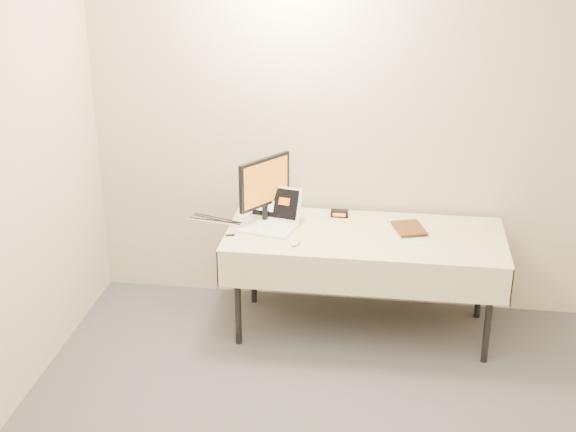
# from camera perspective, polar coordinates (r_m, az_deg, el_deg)

# --- Properties ---
(back_wall) EXTENTS (4.00, 0.10, 2.70)m
(back_wall) POSITION_cam_1_polar(r_m,az_deg,el_deg) (5.61, 5.98, 6.34)
(back_wall) COLOR beige
(back_wall) RESTS_ON ground
(table) EXTENTS (1.86, 0.81, 0.74)m
(table) POSITION_cam_1_polar(r_m,az_deg,el_deg) (5.41, 5.48, -1.87)
(table) COLOR black
(table) RESTS_ON ground
(laptop) EXTENTS (0.43, 0.43, 0.24)m
(laptop) POSITION_cam_1_polar(r_m,az_deg,el_deg) (5.47, -1.25, -0.11)
(laptop) COLOR white
(laptop) RESTS_ON table
(monitor) EXTENTS (0.29, 0.38, 0.47)m
(monitor) POSITION_cam_1_polar(r_m,az_deg,el_deg) (5.45, -1.67, 2.20)
(monitor) COLOR black
(monitor) RESTS_ON table
(book) EXTENTS (0.19, 0.08, 0.25)m
(book) POSITION_cam_1_polar(r_m,az_deg,el_deg) (5.40, 7.73, 0.15)
(book) COLOR brown
(book) RESTS_ON table
(alarm_clock) EXTENTS (0.12, 0.05, 0.05)m
(alarm_clock) POSITION_cam_1_polar(r_m,az_deg,el_deg) (5.64, 3.68, 0.19)
(alarm_clock) COLOR black
(alarm_clock) RESTS_ON table
(clicker) EXTENTS (0.08, 0.10, 0.02)m
(clicker) POSITION_cam_1_polar(r_m,az_deg,el_deg) (5.20, 0.56, -1.93)
(clicker) COLOR silver
(clicker) RESTS_ON table
(paper_form) EXTENTS (0.17, 0.32, 0.00)m
(paper_form) POSITION_cam_1_polar(r_m,az_deg,el_deg) (5.39, 8.83, -1.42)
(paper_form) COLOR #AEDAAE
(paper_form) RESTS_ON table
(usb_dongle) EXTENTS (0.06, 0.04, 0.01)m
(usb_dongle) POSITION_cam_1_polar(r_m,az_deg,el_deg) (5.34, -4.15, -1.37)
(usb_dongle) COLOR black
(usb_dongle) RESTS_ON table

